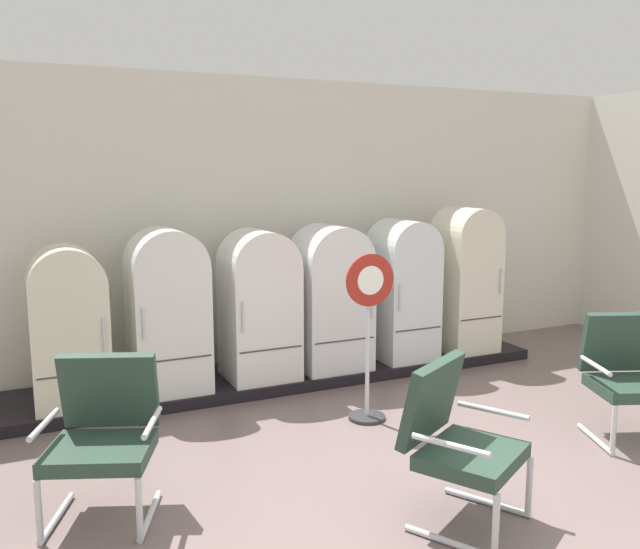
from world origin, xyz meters
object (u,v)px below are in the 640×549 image
at_px(refrigerator_3, 331,293).
at_px(armchair_center, 456,436).
at_px(refrigerator_5, 465,275).
at_px(sign_stand, 368,341).
at_px(refrigerator_1, 167,306).
at_px(refrigerator_2, 259,300).
at_px(armchair_left, 104,429).
at_px(refrigerator_4, 403,285).
at_px(armchair_right, 628,371).
at_px(refrigerator_0, 68,322).

height_order(refrigerator_3, armchair_center, refrigerator_3).
xyz_separation_m(refrigerator_5, sign_stand, (-1.89, -1.18, -0.27)).
distance_m(refrigerator_1, refrigerator_2, 0.89).
bearing_deg(refrigerator_3, armchair_left, -142.74).
bearing_deg(refrigerator_4, armchair_right, -74.96).
bearing_deg(armchair_right, sign_stand, 145.58).
relative_size(refrigerator_0, refrigerator_3, 0.94).
bearing_deg(refrigerator_3, armchair_right, -57.89).
bearing_deg(refrigerator_1, armchair_left, -113.17).
distance_m(refrigerator_2, armchair_left, 2.53).
height_order(refrigerator_3, armchair_left, refrigerator_3).
distance_m(armchair_right, sign_stand, 2.09).
distance_m(refrigerator_0, refrigerator_5, 4.18).
bearing_deg(refrigerator_3, refrigerator_5, -0.81).
relative_size(refrigerator_3, refrigerator_5, 0.91).
bearing_deg(armchair_right, refrigerator_2, 133.72).
xyz_separation_m(refrigerator_0, armchair_right, (4.01, -2.36, -0.30)).
height_order(refrigerator_3, refrigerator_4, refrigerator_4).
distance_m(refrigerator_0, refrigerator_1, 0.86).
distance_m(refrigerator_1, armchair_right, 3.97).
bearing_deg(refrigerator_3, armchair_center, -100.55).
bearing_deg(sign_stand, armchair_right, -34.42).
xyz_separation_m(refrigerator_1, armchair_center, (1.13, -2.86, -0.36)).
distance_m(refrigerator_0, refrigerator_3, 2.52).
distance_m(armchair_left, armchair_center, 2.17).
bearing_deg(armchair_right, refrigerator_4, 105.04).
bearing_deg(refrigerator_2, refrigerator_5, -0.37).
xyz_separation_m(refrigerator_1, refrigerator_2, (0.89, -0.00, -0.03)).
distance_m(refrigerator_3, sign_stand, 1.24).
bearing_deg(refrigerator_2, refrigerator_4, 0.05).
bearing_deg(refrigerator_4, refrigerator_2, -179.95).
distance_m(refrigerator_2, armchair_center, 2.89).
relative_size(refrigerator_3, armchair_left, 1.48).
xyz_separation_m(refrigerator_2, refrigerator_4, (1.63, 0.00, 0.03)).
relative_size(refrigerator_3, armchair_right, 1.48).
relative_size(refrigerator_2, armchair_left, 1.47).
distance_m(refrigerator_5, sign_stand, 2.24).
bearing_deg(refrigerator_3, sign_stand, -100.46).
bearing_deg(refrigerator_2, armchair_center, -85.17).
xyz_separation_m(refrigerator_2, armchair_left, (-1.68, -1.86, -0.33)).
bearing_deg(refrigerator_2, sign_stand, -65.21).
height_order(refrigerator_1, sign_stand, refrigerator_1).
bearing_deg(refrigerator_1, refrigerator_5, -0.30).
height_order(armchair_right, sign_stand, sign_stand).
height_order(armchair_center, sign_stand, sign_stand).
height_order(refrigerator_4, sign_stand, refrigerator_4).
bearing_deg(refrigerator_1, refrigerator_0, -178.87).
bearing_deg(refrigerator_5, refrigerator_2, 179.63).
bearing_deg(refrigerator_1, refrigerator_2, -0.11).
relative_size(armchair_center, sign_stand, 0.69).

